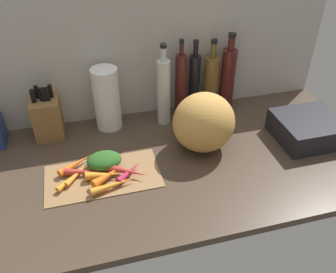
% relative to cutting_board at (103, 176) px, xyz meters
% --- Properties ---
extents(ground_plane, '(1.70, 0.80, 0.03)m').
position_rel_cutting_board_xyz_m(ground_plane, '(0.24, 0.03, -0.02)').
color(ground_plane, '#47382B').
extents(wall_back, '(1.70, 0.03, 0.60)m').
position_rel_cutting_board_xyz_m(wall_back, '(0.24, 0.42, 0.30)').
color(wall_back, '#BCB7AD').
rests_on(wall_back, ground_plane).
extents(cutting_board, '(0.42, 0.22, 0.01)m').
position_rel_cutting_board_xyz_m(cutting_board, '(0.00, 0.00, 0.00)').
color(cutting_board, '#997047').
rests_on(cutting_board, ground_plane).
extents(carrot_0, '(0.09, 0.10, 0.02)m').
position_rel_cutting_board_xyz_m(carrot_0, '(-0.12, -0.01, 0.01)').
color(carrot_0, orange).
rests_on(carrot_0, cutting_board).
extents(carrot_1, '(0.13, 0.05, 0.03)m').
position_rel_cutting_board_xyz_m(carrot_1, '(0.00, -0.02, 0.02)').
color(carrot_1, orange).
rests_on(carrot_1, cutting_board).
extents(carrot_2, '(0.17, 0.12, 0.04)m').
position_rel_cutting_board_xyz_m(carrot_2, '(0.08, -0.02, 0.02)').
color(carrot_2, red).
rests_on(carrot_2, cutting_board).
extents(carrot_3, '(0.11, 0.12, 0.02)m').
position_rel_cutting_board_xyz_m(carrot_3, '(-0.09, 0.02, 0.01)').
color(carrot_3, orange).
rests_on(carrot_3, cutting_board).
extents(carrot_4, '(0.17, 0.06, 0.03)m').
position_rel_cutting_board_xyz_m(carrot_4, '(0.03, -0.08, 0.02)').
color(carrot_4, orange).
rests_on(carrot_4, cutting_board).
extents(carrot_5, '(0.15, 0.07, 0.03)m').
position_rel_cutting_board_xyz_m(carrot_5, '(-0.07, 0.02, 0.02)').
color(carrot_5, red).
rests_on(carrot_5, cutting_board).
extents(carrot_6, '(0.14, 0.11, 0.03)m').
position_rel_cutting_board_xyz_m(carrot_6, '(-0.09, 0.07, 0.02)').
color(carrot_6, orange).
rests_on(carrot_6, cutting_board).
extents(carrot_7, '(0.13, 0.10, 0.03)m').
position_rel_cutting_board_xyz_m(carrot_7, '(0.02, -0.03, 0.02)').
color(carrot_7, orange).
rests_on(carrot_7, cutting_board).
extents(carrot_8, '(0.11, 0.10, 0.03)m').
position_rel_cutting_board_xyz_m(carrot_8, '(0.10, -0.02, 0.02)').
color(carrot_8, '#B2264C').
rests_on(carrot_8, cutting_board).
extents(carrot_greens_pile, '(0.13, 0.10, 0.06)m').
position_rel_cutting_board_xyz_m(carrot_greens_pile, '(0.01, 0.05, 0.03)').
color(carrot_greens_pile, '#2D6023').
rests_on(carrot_greens_pile, cutting_board).
extents(winter_squash, '(0.25, 0.23, 0.24)m').
position_rel_cutting_board_xyz_m(winter_squash, '(0.41, 0.08, 0.12)').
color(winter_squash, gold).
rests_on(winter_squash, ground_plane).
extents(knife_block, '(0.12, 0.15, 0.23)m').
position_rel_cutting_board_xyz_m(knife_block, '(-0.18, 0.34, 0.09)').
color(knife_block, brown).
rests_on(knife_block, ground_plane).
extents(paper_towel_roll, '(0.11, 0.11, 0.28)m').
position_rel_cutting_board_xyz_m(paper_towel_roll, '(0.07, 0.33, 0.13)').
color(paper_towel_roll, white).
rests_on(paper_towel_roll, ground_plane).
extents(bottle_0, '(0.06, 0.06, 0.37)m').
position_rel_cutting_board_xyz_m(bottle_0, '(0.31, 0.30, 0.15)').
color(bottle_0, silver).
rests_on(bottle_0, ground_plane).
extents(bottle_1, '(0.05, 0.05, 0.36)m').
position_rel_cutting_board_xyz_m(bottle_1, '(0.40, 0.34, 0.15)').
color(bottle_1, '#471919').
rests_on(bottle_1, ground_plane).
extents(bottle_2, '(0.05, 0.05, 0.35)m').
position_rel_cutting_board_xyz_m(bottle_2, '(0.47, 0.36, 0.14)').
color(bottle_2, black).
rests_on(bottle_2, ground_plane).
extents(bottle_3, '(0.07, 0.07, 0.34)m').
position_rel_cutting_board_xyz_m(bottle_3, '(0.55, 0.35, 0.13)').
color(bottle_3, brown).
rests_on(bottle_3, ground_plane).
extents(bottle_4, '(0.06, 0.06, 0.36)m').
position_rel_cutting_board_xyz_m(bottle_4, '(0.62, 0.34, 0.15)').
color(bottle_4, '#471919').
rests_on(bottle_4, ground_plane).
extents(dish_rack, '(0.27, 0.24, 0.10)m').
position_rel_cutting_board_xyz_m(dish_rack, '(0.86, 0.02, 0.04)').
color(dish_rack, black).
rests_on(dish_rack, ground_plane).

